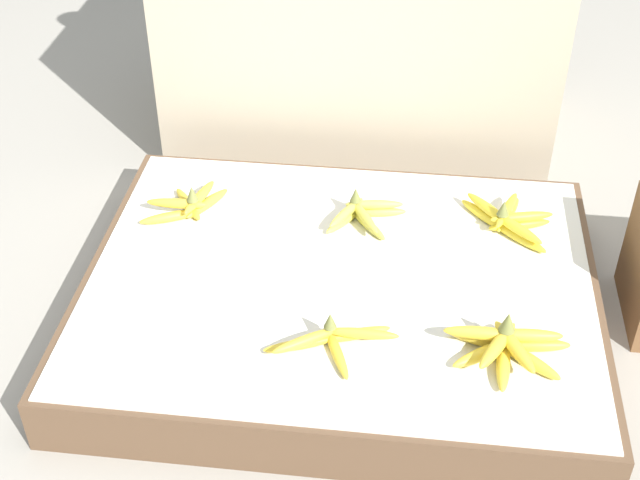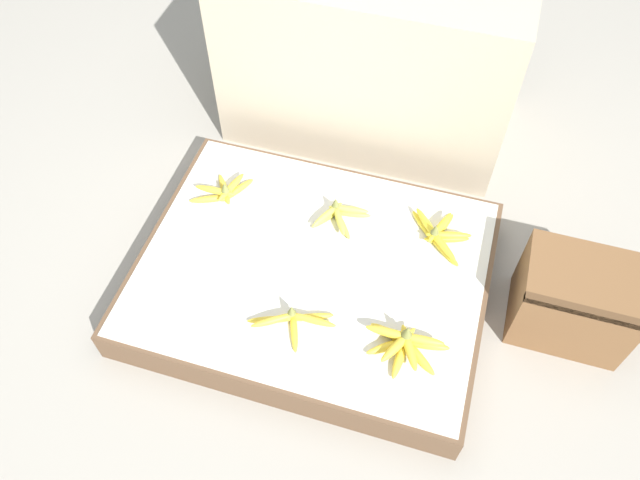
% 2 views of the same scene
% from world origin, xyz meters
% --- Properties ---
extents(ground_plane, '(10.00, 10.00, 0.00)m').
position_xyz_m(ground_plane, '(0.00, 0.00, 0.00)').
color(ground_plane, gray).
extents(display_platform, '(1.15, 0.91, 0.13)m').
position_xyz_m(display_platform, '(0.00, 0.00, 0.07)').
color(display_platform, brown).
rests_on(display_platform, ground_plane).
extents(back_vendor_table, '(1.09, 0.60, 0.71)m').
position_xyz_m(back_vendor_table, '(-0.03, 0.88, 0.36)').
color(back_vendor_table, tan).
rests_on(back_vendor_table, ground_plane).
extents(banana_bunch_front_midleft, '(0.28, 0.17, 0.08)m').
position_xyz_m(banana_bunch_front_midleft, '(0.01, -0.23, 0.16)').
color(banana_bunch_front_midleft, gold).
rests_on(banana_bunch_front_midleft, display_platform).
extents(banana_bunch_front_midright, '(0.26, 0.17, 0.10)m').
position_xyz_m(banana_bunch_front_midright, '(0.35, -0.21, 0.16)').
color(banana_bunch_front_midright, gold).
rests_on(banana_bunch_front_midright, display_platform).
extents(banana_bunch_middle_left, '(0.20, 0.18, 0.09)m').
position_xyz_m(banana_bunch_middle_left, '(-0.39, 0.20, 0.16)').
color(banana_bunch_middle_left, gold).
rests_on(banana_bunch_middle_left, display_platform).
extents(banana_bunch_middle_midleft, '(0.20, 0.15, 0.08)m').
position_xyz_m(banana_bunch_middle_midleft, '(0.03, 0.21, 0.16)').
color(banana_bunch_middle_midleft, gold).
rests_on(banana_bunch_middle_midleft, display_platform).
extents(banana_bunch_middle_midright, '(0.23, 0.23, 0.09)m').
position_xyz_m(banana_bunch_middle_midright, '(0.38, 0.23, 0.16)').
color(banana_bunch_middle_midright, yellow).
rests_on(banana_bunch_middle_midright, display_platform).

